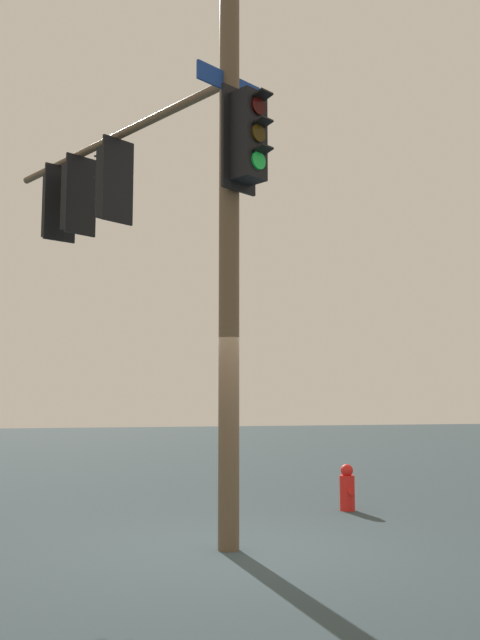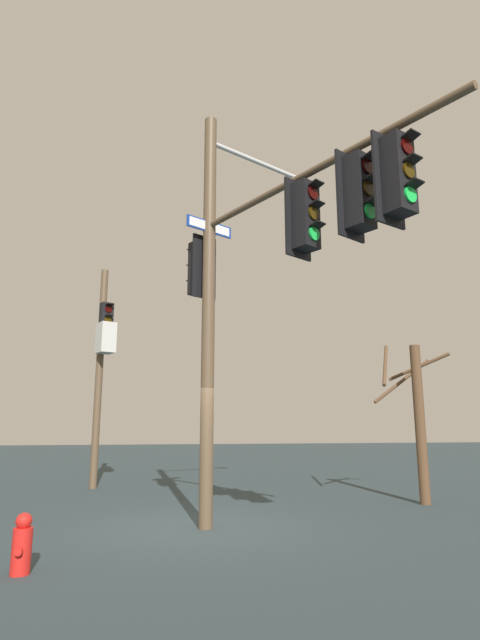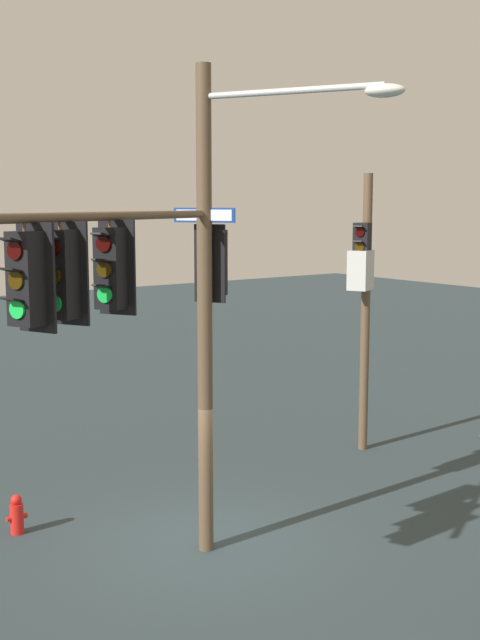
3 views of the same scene
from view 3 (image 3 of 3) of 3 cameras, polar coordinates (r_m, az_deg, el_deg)
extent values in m
plane|color=#2D3A3F|center=(14.84, -2.36, -15.38)|extent=(80.00, 80.00, 0.00)
cylinder|color=brown|center=(13.52, -2.48, 0.26)|extent=(0.25, 0.25, 8.13)
cylinder|color=silver|center=(12.87, 3.48, 15.70)|extent=(1.49, 2.67, 0.10)
ellipsoid|color=silver|center=(12.37, 10.10, 15.52)|extent=(0.60, 0.70, 0.20)
cylinder|color=brown|center=(11.05, -9.34, 7.18)|extent=(4.90, 2.70, 0.12)
cube|color=black|center=(11.14, -9.04, 3.59)|extent=(0.44, 0.46, 1.10)
cube|color=black|center=(11.29, -8.59, 3.65)|extent=(0.32, 0.50, 1.30)
cylinder|color=#2F0403|center=(10.98, -9.53, 5.29)|extent=(0.14, 0.20, 0.22)
cube|color=black|center=(10.91, -9.76, 5.90)|extent=(0.25, 0.26, 0.06)
cylinder|color=#352504|center=(11.00, -9.49, 3.52)|extent=(0.14, 0.20, 0.22)
cube|color=black|center=(10.93, -9.72, 4.12)|extent=(0.25, 0.26, 0.06)
cylinder|color=#19D147|center=(11.04, -9.45, 1.76)|extent=(0.14, 0.20, 0.22)
cube|color=black|center=(10.96, -9.67, 2.34)|extent=(0.25, 0.26, 0.06)
cylinder|color=brown|center=(11.11, -9.11, 6.80)|extent=(0.04, 0.04, 0.15)
cube|color=black|center=(10.30, -12.41, 3.13)|extent=(0.44, 0.46, 1.10)
cube|color=black|center=(10.43, -11.85, 3.21)|extent=(0.31, 0.51, 1.30)
cylinder|color=#2F0403|center=(10.14, -13.02, 4.96)|extent=(0.13, 0.21, 0.22)
cube|color=black|center=(10.08, -13.30, 5.62)|extent=(0.24, 0.26, 0.06)
cylinder|color=#352504|center=(10.16, -12.96, 3.05)|extent=(0.13, 0.21, 0.22)
cube|color=black|center=(10.10, -13.24, 3.69)|extent=(0.24, 0.26, 0.06)
cylinder|color=#19D147|center=(10.20, -12.90, 1.15)|extent=(0.13, 0.21, 0.22)
cube|color=black|center=(10.13, -13.18, 1.77)|extent=(0.24, 0.26, 0.06)
cylinder|color=brown|center=(10.26, -12.51, 6.61)|extent=(0.04, 0.04, 0.15)
cube|color=black|center=(9.80, -14.73, 2.80)|extent=(0.42, 0.45, 1.10)
cube|color=black|center=(9.92, -14.05, 2.89)|extent=(0.27, 0.53, 1.30)
cylinder|color=#2F0403|center=(9.66, -15.49, 4.72)|extent=(0.12, 0.21, 0.22)
cube|color=black|center=(9.60, -15.83, 5.41)|extent=(0.23, 0.26, 0.06)
cylinder|color=#352504|center=(9.68, -15.41, 2.72)|extent=(0.12, 0.21, 0.22)
cube|color=black|center=(9.62, -15.75, 3.39)|extent=(0.23, 0.26, 0.06)
cylinder|color=#19D147|center=(9.72, -15.33, 0.72)|extent=(0.12, 0.21, 0.22)
cube|color=black|center=(9.65, -15.67, 1.38)|extent=(0.23, 0.26, 0.06)
cylinder|color=brown|center=(9.76, -14.86, 6.46)|extent=(0.04, 0.04, 0.15)
cube|color=black|center=(13.73, -1.81, 4.02)|extent=(0.44, 0.46, 1.10)
cube|color=black|center=(13.58, -2.13, 3.97)|extent=(0.32, 0.50, 1.30)
cylinder|color=#2F0403|center=(13.86, -1.52, 5.47)|extent=(0.14, 0.21, 0.22)
cube|color=black|center=(13.92, -1.39, 5.98)|extent=(0.24, 0.26, 0.06)
cylinder|color=#352504|center=(13.88, -1.52, 4.07)|extent=(0.14, 0.21, 0.22)
cube|color=black|center=(13.94, -1.39, 4.58)|extent=(0.24, 0.26, 0.06)
cylinder|color=#19D147|center=(13.91, -1.51, 2.67)|extent=(0.14, 0.21, 0.22)
cube|color=black|center=(13.97, -1.38, 3.19)|extent=(0.24, 0.26, 0.06)
cube|color=navy|center=(13.39, -2.52, 7.34)|extent=(0.58, 0.96, 0.24)
cube|color=white|center=(13.38, -2.56, 7.34)|extent=(0.51, 0.87, 0.18)
cylinder|color=brown|center=(19.60, 8.76, 0.40)|extent=(0.22, 0.22, 6.62)
cube|color=silver|center=(19.11, 8.43, 3.46)|extent=(0.72, 0.66, 0.92)
cube|color=black|center=(19.14, 8.53, 5.10)|extent=(0.42, 0.45, 1.10)
cylinder|color=#2F0403|center=(18.97, 8.38, 6.10)|extent=(0.12, 0.21, 0.22)
cube|color=black|center=(18.90, 8.30, 6.46)|extent=(0.23, 0.26, 0.06)
cylinder|color=#352504|center=(18.98, 8.36, 5.08)|extent=(0.12, 0.21, 0.22)
cube|color=black|center=(18.91, 8.28, 5.43)|extent=(0.23, 0.26, 0.06)
cylinder|color=#19D147|center=(19.01, 8.34, 4.05)|extent=(0.12, 0.21, 0.22)
cube|color=black|center=(18.93, 8.26, 4.40)|extent=(0.23, 0.26, 0.06)
cylinder|color=red|center=(15.68, -15.34, -13.26)|extent=(0.24, 0.24, 0.55)
sphere|color=red|center=(15.55, -15.39, -12.04)|extent=(0.20, 0.20, 0.20)
cylinder|color=red|center=(15.62, -15.83, -13.25)|extent=(0.10, 0.09, 0.09)
cylinder|color=red|center=(15.71, -14.85, -13.09)|extent=(0.10, 0.09, 0.09)
camera|label=1|loc=(18.50, 23.24, -5.62)|focal=39.28mm
camera|label=2|loc=(13.08, -44.25, -12.52)|focal=28.27mm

